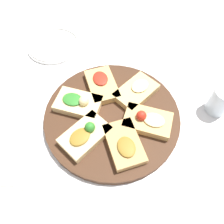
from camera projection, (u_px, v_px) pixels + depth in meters
ground_plane at (112, 118)px, 0.72m from camera, size 3.00×3.00×0.00m
serving_board at (112, 116)px, 0.71m from camera, size 0.43×0.43×0.02m
focaccia_slice_0 at (85, 135)px, 0.64m from camera, size 0.14×0.17×0.05m
focaccia_slice_1 at (124, 144)px, 0.63m from camera, size 0.15×0.11×0.03m
focaccia_slice_2 at (147, 121)px, 0.67m from camera, size 0.16×0.17×0.05m
focaccia_slice_3 at (136, 91)px, 0.73m from camera, size 0.13×0.17×0.03m
focaccia_slice_4 at (102, 85)px, 0.74m from camera, size 0.15×0.11×0.03m
focaccia_slice_5 at (78, 103)px, 0.70m from camera, size 0.16×0.17×0.05m
plate_left at (0, 221)px, 0.54m from camera, size 0.19×0.19×0.02m
plate_right at (54, 45)px, 0.90m from camera, size 0.22×0.22×0.02m
water_glass at (220, 101)px, 0.70m from camera, size 0.07×0.07×0.09m
napkin_stack at (156, 40)px, 0.92m from camera, size 0.15×0.13×0.01m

